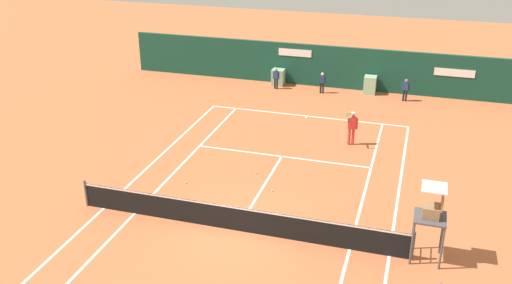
% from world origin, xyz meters
% --- Properties ---
extents(ground_plane, '(80.00, 80.00, 0.01)m').
position_xyz_m(ground_plane, '(-0.00, 0.58, 0.00)').
color(ground_plane, '#BC6038').
extents(tennis_net, '(12.10, 0.10, 1.07)m').
position_xyz_m(tennis_net, '(0.00, 0.00, 0.51)').
color(tennis_net, '#4C4C51').
rests_on(tennis_net, ground_plane).
extents(sponsor_back_wall, '(25.00, 1.02, 2.55)m').
position_xyz_m(sponsor_back_wall, '(0.00, 16.96, 1.23)').
color(sponsor_back_wall, '#144233').
rests_on(sponsor_back_wall, ground_plane).
extents(umpire_chair, '(1.00, 1.00, 2.65)m').
position_xyz_m(umpire_chair, '(6.42, 0.20, 1.70)').
color(umpire_chair, '#47474C').
rests_on(umpire_chair, ground_plane).
extents(player_on_baseline, '(0.53, 0.77, 1.85)m').
position_xyz_m(player_on_baseline, '(2.79, 8.61, 0.98)').
color(player_on_baseline, red).
rests_on(player_on_baseline, ground_plane).
extents(ball_kid_right_post, '(0.43, 0.21, 1.31)m').
position_xyz_m(ball_kid_right_post, '(4.86, 15.68, 0.75)').
color(ball_kid_right_post, black).
rests_on(ball_kid_right_post, ground_plane).
extents(ball_kid_left_post, '(0.42, 0.21, 1.28)m').
position_xyz_m(ball_kid_left_post, '(-2.77, 15.68, 0.74)').
color(ball_kid_left_post, black).
rests_on(ball_kid_left_post, ground_plane).
extents(ball_kid_centre_post, '(0.42, 0.18, 1.27)m').
position_xyz_m(ball_kid_centre_post, '(0.06, 15.68, 0.73)').
color(ball_kid_centre_post, black).
rests_on(ball_kid_centre_post, ground_plane).
extents(tennis_ball_by_sideline, '(0.07, 0.07, 0.07)m').
position_xyz_m(tennis_ball_by_sideline, '(0.46, 3.13, 0.03)').
color(tennis_ball_by_sideline, '#CCE033').
rests_on(tennis_ball_by_sideline, ground_plane).
extents(tennis_ball_near_service_line, '(0.07, 0.07, 0.07)m').
position_xyz_m(tennis_ball_near_service_line, '(-3.11, 2.73, 0.03)').
color(tennis_ball_near_service_line, '#CCE033').
rests_on(tennis_ball_near_service_line, ground_plane).
extents(tennis_ball_mid_court, '(0.07, 0.07, 0.07)m').
position_xyz_m(tennis_ball_mid_court, '(-0.61, 4.42, 0.03)').
color(tennis_ball_mid_court, '#CCE033').
rests_on(tennis_ball_mid_court, ground_plane).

